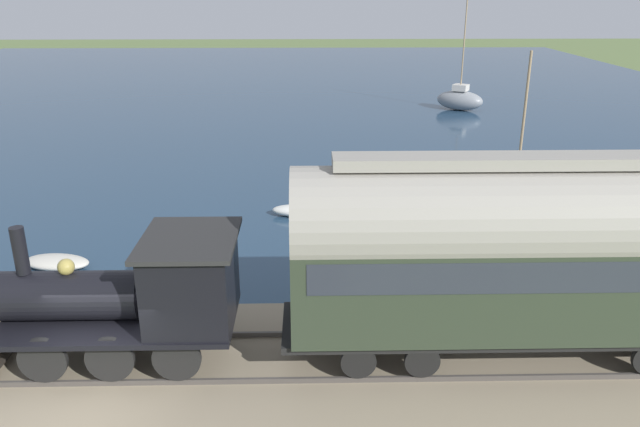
{
  "coord_description": "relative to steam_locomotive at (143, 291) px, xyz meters",
  "views": [
    {
      "loc": [
        -11.15,
        -4.29,
        8.55
      ],
      "look_at": [
        7.76,
        -4.71,
        1.64
      ],
      "focal_mm": 35.0,
      "sensor_mm": 36.0,
      "label": 1
    }
  ],
  "objects": [
    {
      "name": "rowboat_near_shore",
      "position": [
        5.3,
        -9.43,
        -2.13
      ],
      "size": [
        1.6,
        2.1,
        0.4
      ],
      "rotation": [
        0.0,
        0.0,
        -0.47
      ],
      "color": "silver",
      "rests_on": "harbor_water"
    },
    {
      "name": "steam_locomotive",
      "position": [
        0.0,
        0.0,
        0.0
      ],
      "size": [
        2.48,
        5.64,
        3.12
      ],
      "color": "black",
      "rests_on": "rail_embankment"
    },
    {
      "name": "rowboat_far_out",
      "position": [
        10.91,
        -3.19,
        -2.1
      ],
      "size": [
        1.09,
        2.08,
        0.45
      ],
      "rotation": [
        0.0,
        0.0,
        -0.15
      ],
      "color": "silver",
      "rests_on": "harbor_water"
    },
    {
      "name": "sailboat_gray",
      "position": [
        33.15,
        -14.8,
        -1.54
      ],
      "size": [
        3.11,
        3.72,
        8.19
      ],
      "rotation": [
        0.0,
        0.0,
        -0.55
      ],
      "color": "gray",
      "rests_on": "harbor_water"
    },
    {
      "name": "rowboat_off_pier",
      "position": [
        8.34,
        0.42,
        -2.11
      ],
      "size": [
        1.83,
        2.23,
        0.44
      ],
      "rotation": [
        0.0,
        0.0,
        0.53
      ],
      "color": "#B7B2A3",
      "rests_on": "harbor_water"
    },
    {
      "name": "ground_plane",
      "position": [
        -1.04,
        0.71,
        -2.34
      ],
      "size": [
        200.0,
        200.0,
        0.0
      ],
      "primitive_type": "plane",
      "color": "#607542"
    },
    {
      "name": "passenger_coach",
      "position": [
        -0.0,
        -8.42,
        0.91
      ],
      "size": [
        2.38,
        10.82,
        4.61
      ],
      "color": "black",
      "rests_on": "rail_embankment"
    },
    {
      "name": "sailboat_black",
      "position": [
        10.19,
        -11.53,
        -1.69
      ],
      "size": [
        2.66,
        3.58,
        6.42
      ],
      "rotation": [
        0.0,
        0.0,
        0.42
      ],
      "color": "black",
      "rests_on": "harbor_water"
    },
    {
      "name": "rowboat_mid_harbor",
      "position": [
        6.27,
        4.49,
        -2.13
      ],
      "size": [
        1.42,
        2.31,
        0.4
      ],
      "rotation": [
        0.0,
        0.0,
        -0.17
      ],
      "color": "beige",
      "rests_on": "harbor_water"
    },
    {
      "name": "rail_embankment",
      "position": [
        0.0,
        0.71,
        -2.04
      ],
      "size": [
        5.22,
        56.0,
        0.72
      ],
      "color": "gray",
      "rests_on": "ground"
    },
    {
      "name": "harbor_water",
      "position": [
        42.91,
        0.71,
        -2.33
      ],
      "size": [
        80.0,
        80.0,
        0.01
      ],
      "color": "navy",
      "rests_on": "ground"
    }
  ]
}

